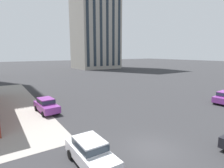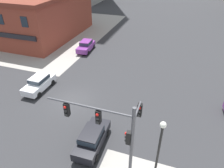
% 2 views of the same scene
% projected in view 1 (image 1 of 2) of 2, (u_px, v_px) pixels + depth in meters
% --- Properties ---
extents(ground_plane, '(320.00, 320.00, 0.00)m').
position_uv_depth(ground_plane, '(151.00, 149.00, 13.22)').
color(ground_plane, '#2D2D30').
extents(car_main_southbound_far, '(1.90, 4.41, 1.68)m').
position_uv_depth(car_main_southbound_far, '(91.00, 151.00, 11.22)').
color(car_main_southbound_far, silver).
rests_on(car_main_southbound_far, ground).
extents(car_cross_westbound, '(2.15, 4.52, 1.68)m').
position_uv_depth(car_cross_westbound, '(46.00, 105.00, 21.32)').
color(car_cross_westbound, '#7A3389').
rests_on(car_cross_westbound, ground).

